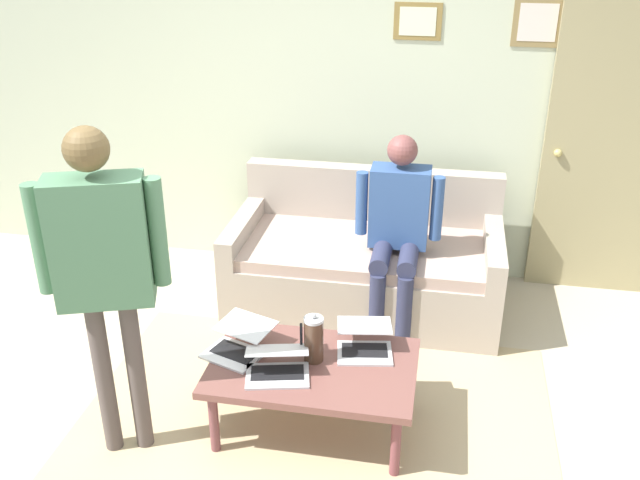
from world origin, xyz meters
TOP-DOWN VIEW (x-y plane):
  - ground_plane at (0.00, 0.00)m, footprint 7.68×7.68m
  - area_rug at (-0.14, -0.12)m, footprint 2.55×2.11m
  - back_wall at (-0.00, -2.20)m, footprint 7.04×0.11m
  - interior_door at (-1.79, -2.11)m, footprint 0.82×0.09m
  - couch at (-0.24, -1.58)m, footprint 1.81×0.94m
  - coffee_table at (-0.14, -0.22)m, footprint 1.06×0.68m
  - laptop_left at (-0.39, -0.39)m, footprint 0.33×0.36m
  - laptop_center at (0.02, -0.11)m, footprint 0.37×0.34m
  - laptop_right at (0.27, -0.26)m, footprint 0.39×0.42m
  - french_press at (-0.14, -0.26)m, footprint 0.12×0.10m
  - person_standing at (0.77, 0.10)m, footprint 0.59×0.32m
  - person_seated at (-0.47, -1.35)m, footprint 0.55×0.51m

SIDE VIEW (x-z plane):
  - ground_plane at x=0.00m, z-range 0.00..0.00m
  - area_rug at x=-0.14m, z-range 0.00..0.01m
  - couch at x=-0.24m, z-range -0.14..0.74m
  - coffee_table at x=-0.14m, z-range 0.16..0.57m
  - laptop_center at x=0.02m, z-range 0.38..0.52m
  - laptop_left at x=-0.39m, z-range 0.39..0.52m
  - laptop_right at x=0.27m, z-range 0.39..0.52m
  - french_press at x=-0.14m, z-range 0.39..0.67m
  - person_seated at x=-0.47m, z-range 0.09..1.37m
  - interior_door at x=-1.79m, z-range 0.00..2.05m
  - person_standing at x=0.77m, z-range 0.24..1.95m
  - back_wall at x=0.00m, z-range 0.00..2.70m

